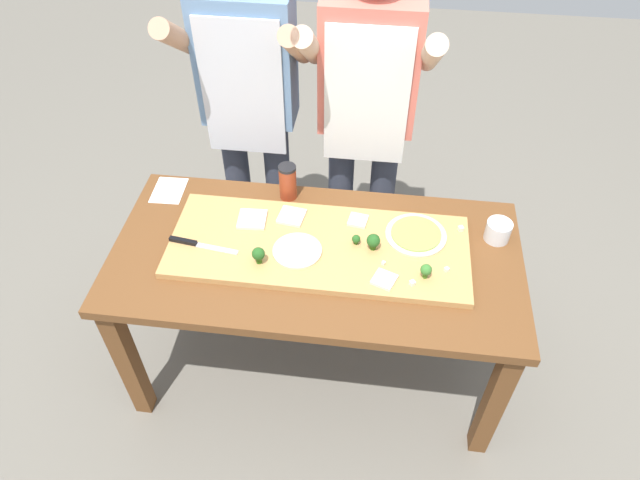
{
  "coord_description": "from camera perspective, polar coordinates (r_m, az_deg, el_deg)",
  "views": [
    {
      "loc": [
        0.2,
        -1.47,
        2.32
      ],
      "look_at": [
        0.02,
        -0.0,
        0.81
      ],
      "focal_mm": 32.1,
      "sensor_mm": 36.0,
      "label": 1
    }
  ],
  "objects": [
    {
      "name": "cheese_crumble_c",
      "position": [
        2.05,
        9.19,
        -4.25
      ],
      "size": [
        0.02,
        0.02,
        0.02
      ],
      "primitive_type": "cube",
      "rotation": [
        0.0,
        0.0,
        0.65
      ],
      "color": "white",
      "rests_on": "cutting_board"
    },
    {
      "name": "chefs_knife",
      "position": [
        2.21,
        -12.47,
        -0.33
      ],
      "size": [
        0.28,
        0.06,
        0.02
      ],
      "color": "#B7BABF",
      "rests_on": "cutting_board"
    },
    {
      "name": "cutting_board",
      "position": [
        2.17,
        -0.13,
        -0.65
      ],
      "size": [
        1.13,
        0.44,
        0.03
      ],
      "primitive_type": "cube",
      "color": "tan",
      "rests_on": "prep_table"
    },
    {
      "name": "broccoli_floret_front_left",
      "position": [
        2.08,
        -6.16,
        -1.44
      ],
      "size": [
        0.05,
        0.05,
        0.07
      ],
      "color": "#2C5915",
      "rests_on": "cutting_board"
    },
    {
      "name": "pizza_slice_far_right",
      "position": [
        2.27,
        -2.85,
        2.38
      ],
      "size": [
        0.11,
        0.11,
        0.01
      ],
      "primitive_type": "cube",
      "rotation": [
        0.0,
        0.0,
        -0.15
      ],
      "color": "silver",
      "rests_on": "cutting_board"
    },
    {
      "name": "cook_left",
      "position": [
        2.56,
        -7.06,
        13.89
      ],
      "size": [
        0.54,
        0.39,
        1.67
      ],
      "color": "#333847",
      "rests_on": "ground"
    },
    {
      "name": "cheese_crumble_b",
      "position": [
        2.28,
        13.85,
        1.12
      ],
      "size": [
        0.02,
        0.02,
        0.02
      ],
      "primitive_type": "cube",
      "rotation": [
        0.0,
        0.0,
        0.38
      ],
      "color": "silver",
      "rests_on": "cutting_board"
    },
    {
      "name": "broccoli_floret_back_right",
      "position": [
        2.13,
        5.34,
        -0.11
      ],
      "size": [
        0.05,
        0.05,
        0.07
      ],
      "color": "#2C5915",
      "rests_on": "cutting_board"
    },
    {
      "name": "cook_right",
      "position": [
        2.49,
        4.69,
        13.19
      ],
      "size": [
        0.54,
        0.39,
        1.67
      ],
      "color": "#333847",
      "rests_on": "ground"
    },
    {
      "name": "pizza_slice_far_left",
      "position": [
        2.05,
        6.42,
        -3.93
      ],
      "size": [
        0.1,
        0.1,
        0.01
      ],
      "primitive_type": "cube",
      "rotation": [
        0.0,
        0.0,
        -0.37
      ],
      "color": "silver",
      "rests_on": "cutting_board"
    },
    {
      "name": "sauce_jar",
      "position": [
        2.36,
        -3.23,
        5.81
      ],
      "size": [
        0.07,
        0.07,
        0.16
      ],
      "color": "#99381E",
      "rests_on": "prep_table"
    },
    {
      "name": "pizza_slice_center",
      "position": [
        2.25,
        3.8,
        1.96
      ],
      "size": [
        0.08,
        0.08,
        0.01
      ],
      "primitive_type": "cube",
      "rotation": [
        0.0,
        0.0,
        -0.16
      ],
      "color": "silver",
      "rests_on": "cutting_board"
    },
    {
      "name": "ground_plane",
      "position": [
        2.76,
        -0.33,
        -11.93
      ],
      "size": [
        8.0,
        8.0,
        0.0
      ],
      "primitive_type": "plane",
      "color": "#6B665B"
    },
    {
      "name": "recipe_note",
      "position": [
        2.52,
        -14.83,
        4.81
      ],
      "size": [
        0.13,
        0.17,
        0.0
      ],
      "primitive_type": "cube",
      "rotation": [
        0.0,
        0.0,
        0.03
      ],
      "color": "white",
      "rests_on": "prep_table"
    },
    {
      "name": "pizza_whole_pesto_green",
      "position": [
        2.22,
        9.54,
        0.54
      ],
      "size": [
        0.23,
        0.23,
        0.02
      ],
      "color": "beige",
      "rests_on": "cutting_board"
    },
    {
      "name": "broccoli_floret_back_mid",
      "position": [
        2.15,
        3.62,
        0.08
      ],
      "size": [
        0.03,
        0.03,
        0.04
      ],
      "color": "#2C5915",
      "rests_on": "cutting_board"
    },
    {
      "name": "pizza_whole_white_garlic",
      "position": [
        2.13,
        -2.28,
        -1.04
      ],
      "size": [
        0.19,
        0.19,
        0.02
      ],
      "color": "beige",
      "rests_on": "cutting_board"
    },
    {
      "name": "prep_table",
      "position": [
        2.25,
        -0.39,
        -3.1
      ],
      "size": [
        1.56,
        0.76,
        0.74
      ],
      "color": "brown",
      "rests_on": "ground"
    },
    {
      "name": "broccoli_floret_front_right",
      "position": [
        2.06,
        10.53,
        -2.98
      ],
      "size": [
        0.04,
        0.04,
        0.06
      ],
      "color": "#3F7220",
      "rests_on": "cutting_board"
    },
    {
      "name": "cheese_crumble_d",
      "position": [
        2.12,
        12.52,
        -2.88
      ],
      "size": [
        0.02,
        0.02,
        0.02
      ],
      "primitive_type": "cube",
      "rotation": [
        0.0,
        0.0,
        0.69
      ],
      "color": "white",
      "rests_on": "cutting_board"
    },
    {
      "name": "flour_cup",
      "position": [
        2.3,
        17.3,
        0.79
      ],
      "size": [
        0.1,
        0.1,
        0.08
      ],
      "color": "white",
      "rests_on": "prep_table"
    },
    {
      "name": "cheese_crumble_a",
      "position": [
        2.1,
        6.35,
        -2.3
      ],
      "size": [
        0.02,
        0.02,
        0.01
      ],
      "primitive_type": "cube",
      "rotation": [
        0.0,
        0.0,
        1.06
      ],
      "color": "silver",
      "rests_on": "cutting_board"
    },
    {
      "name": "pizza_slice_near_left",
      "position": [
        2.27,
        -6.77,
        2.07
      ],
      "size": [
        0.12,
        0.12,
        0.01
      ],
      "primitive_type": "cube",
      "rotation": [
        0.0,
        0.0,
        0.06
      ],
      "color": "silver",
      "rests_on": "cutting_board"
    }
  ]
}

